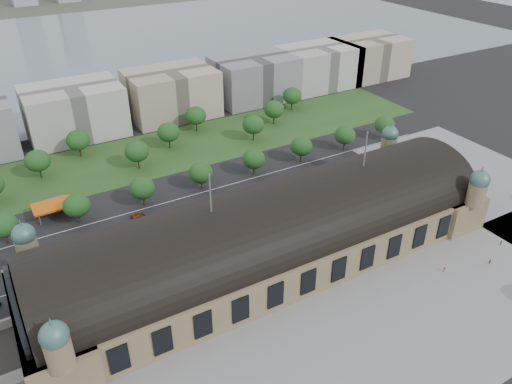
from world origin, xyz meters
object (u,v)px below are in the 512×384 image
bus_mid (276,203)px  pedestrian_1 (490,261)px  parked_car_1 (109,270)px  parked_car_4 (80,271)px  traffic_car_4 (241,215)px  traffic_car_2 (24,262)px  parked_car_3 (142,251)px  bus_west (215,222)px  bus_east (291,192)px  traffic_car_1 (16,258)px  traffic_car_3 (138,216)px  parked_car_2 (44,287)px  pedestrian_2 (501,243)px  petrol_station (55,205)px  pedestrian_0 (444,270)px  parked_car_6 (184,238)px  parked_car_5 (171,242)px

bus_mid → pedestrian_1: bus_mid is taller
parked_car_1 → parked_car_4: bearing=-139.6°
parked_car_4 → traffic_car_4: bearing=61.5°
traffic_car_2 → pedestrian_1: 148.83m
parked_car_3 → bus_west: size_ratio=0.35×
traffic_car_4 → bus_east: (24.09, 3.21, 0.94)m
parked_car_1 → traffic_car_1: bearing=-153.5°
parked_car_3 → bus_west: (27.51, 2.00, 1.08)m
traffic_car_3 → parked_car_1: parked_car_1 is taller
traffic_car_2 → bus_west: size_ratio=0.38×
parked_car_2 → parked_car_3: parked_car_3 is taller
parked_car_3 → pedestrian_2: bearing=31.0°
parked_car_1 → traffic_car_2: bearing=-151.3°
pedestrian_1 → bus_mid: bearing=42.5°
petrol_station → pedestrian_0: bearing=-44.7°
parked_car_6 → pedestrian_2: 107.16m
traffic_car_4 → parked_car_1: size_ratio=0.71×
bus_mid → pedestrian_1: size_ratio=7.41×
petrol_station → traffic_car_4: 69.16m
traffic_car_1 → parked_car_3: (36.49, -16.58, -0.01)m
traffic_car_2 → traffic_car_4: bearing=73.9°
parked_car_4 → parked_car_2: bearing=-110.5°
traffic_car_3 → parked_car_1: (-17.92, -25.00, 0.01)m
traffic_car_3 → parked_car_5: 21.49m
parked_car_4 → pedestrian_2: pedestrian_2 is taller
parked_car_1 → pedestrian_0: (90.77, -52.72, 0.08)m
petrol_station → parked_car_5: 50.10m
pedestrian_1 → pedestrian_2: pedestrian_2 is taller
traffic_car_2 → bus_mid: size_ratio=0.39×
parked_car_2 → bus_west: (58.81, 4.09, 1.14)m
traffic_car_1 → traffic_car_3: traffic_car_1 is taller
parked_car_3 → bus_east: bearing=64.5°
bus_mid → traffic_car_3: bearing=67.1°
parked_car_3 → parked_car_6: (14.89, 0.00, -0.07)m
parked_car_1 → parked_car_6: bearing=75.2°
parked_car_2 → pedestrian_0: 122.67m
traffic_car_2 → traffic_car_3: bearing=92.8°
bus_mid → parked_car_1: bearing=94.3°
parked_car_2 → bus_west: size_ratio=0.38×
traffic_car_1 → parked_car_4: (16.20, -16.58, -0.16)m
pedestrian_2 → parked_car_3: bearing=49.7°
bus_west → traffic_car_3: bearing=53.3°
traffic_car_4 → bus_mid: (14.39, -0.81, 1.20)m
parked_car_6 → pedestrian_0: pedestrian_0 is taller
parked_car_2 → pedestrian_1: pedestrian_1 is taller
parked_car_2 → bus_east: bus_east is taller
bus_west → petrol_station: bearing=55.2°
pedestrian_0 → parked_car_4: bearing=172.7°
traffic_car_1 → parked_car_6: traffic_car_1 is taller
traffic_car_3 → parked_car_2: 43.60m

